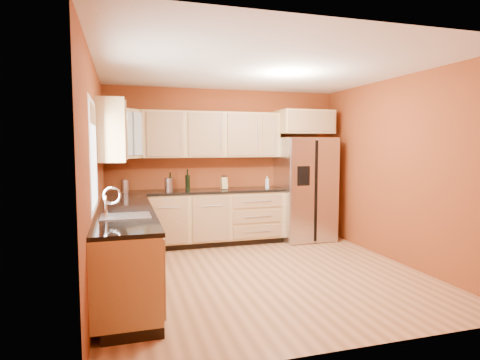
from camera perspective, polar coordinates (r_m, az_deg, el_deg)
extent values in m
plane|color=#98633B|center=(5.30, 3.35, -13.17)|extent=(4.00, 4.00, 0.00)
plane|color=white|center=(5.13, 3.50, 15.64)|extent=(4.00, 4.00, 0.00)
cube|color=maroon|center=(6.96, -2.19, 2.09)|extent=(4.00, 0.04, 2.60)
cube|color=maroon|center=(3.25, 15.52, -1.42)|extent=(4.00, 0.04, 2.60)
cube|color=maroon|center=(4.76, -19.85, 0.45)|extent=(0.04, 4.00, 2.60)
cube|color=maroon|center=(6.03, 21.60, 1.29)|extent=(0.04, 4.00, 2.60)
cube|color=tan|center=(6.65, -6.14, -5.53)|extent=(2.90, 0.60, 0.88)
cube|color=tan|center=(4.89, -15.99, -9.56)|extent=(0.60, 2.80, 0.88)
cube|color=black|center=(6.58, -6.16, -1.61)|extent=(2.90, 0.62, 0.04)
cube|color=black|center=(4.80, -16.00, -4.23)|extent=(0.62, 2.80, 0.04)
cube|color=tan|center=(6.74, -3.93, 6.45)|extent=(2.30, 0.33, 0.75)
cube|color=tan|center=(5.47, -17.84, 6.56)|extent=(0.33, 1.35, 0.75)
cube|color=tan|center=(6.41, -16.16, 6.34)|extent=(0.67, 0.67, 0.75)
cube|color=tan|center=(7.14, 9.07, 8.12)|extent=(0.92, 0.60, 0.40)
cube|color=#B5B5BA|center=(7.10, 9.20, -1.23)|extent=(0.90, 0.75, 1.78)
cube|color=white|center=(4.25, -20.07, 3.31)|extent=(0.03, 0.90, 1.00)
cylinder|color=#B5B5BA|center=(6.48, -16.06, -0.81)|extent=(0.15, 0.15, 0.20)
cylinder|color=#B5B5BA|center=(6.45, -10.12, -0.67)|extent=(0.15, 0.15, 0.21)
cube|color=tan|center=(6.64, -2.28, -0.50)|extent=(0.10, 0.09, 0.19)
cylinder|color=silver|center=(6.83, 3.88, -0.33)|extent=(0.08, 0.08, 0.20)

